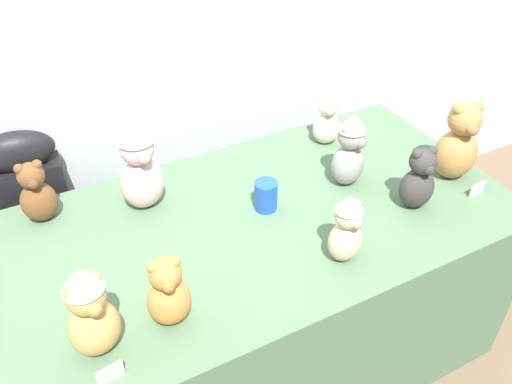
{
  "coord_description": "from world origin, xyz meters",
  "views": [
    {
      "loc": [
        -0.64,
        -0.96,
        1.94
      ],
      "look_at": [
        0.0,
        0.25,
        0.89
      ],
      "focal_mm": 36.83,
      "sensor_mm": 36.0,
      "label": 1
    }
  ],
  "objects_px": {
    "teddy_bear_honey": "(90,312)",
    "display_table": "(256,294)",
    "teddy_bear_ginger": "(168,293)",
    "teddy_bear_sand": "(347,229)",
    "teddy_bear_ash": "(350,150)",
    "teddy_bear_chestnut": "(37,194)",
    "teddy_bear_blush": "(140,166)",
    "teddy_bear_cream": "(327,121)",
    "teddy_bear_charcoal": "(419,180)",
    "teddy_bear_caramel": "(458,143)",
    "party_cup_blue": "(266,195)",
    "instrument_case": "(43,235)"
  },
  "relations": [
    {
      "from": "teddy_bear_blush",
      "to": "teddy_bear_cream",
      "type": "relative_size",
      "value": 1.57
    },
    {
      "from": "teddy_bear_ash",
      "to": "teddy_bear_honey",
      "type": "bearing_deg",
      "value": -177.18
    },
    {
      "from": "party_cup_blue",
      "to": "teddy_bear_blush",
      "type": "bearing_deg",
      "value": 149.7
    },
    {
      "from": "teddy_bear_cream",
      "to": "party_cup_blue",
      "type": "distance_m",
      "value": 0.5
    },
    {
      "from": "instrument_case",
      "to": "teddy_bear_charcoal",
      "type": "xyz_separation_m",
      "value": [
        1.2,
        -0.78,
        0.38
      ]
    },
    {
      "from": "display_table",
      "to": "instrument_case",
      "type": "distance_m",
      "value": 0.9
    },
    {
      "from": "teddy_bear_ash",
      "to": "teddy_bear_chestnut",
      "type": "bearing_deg",
      "value": 149.39
    },
    {
      "from": "teddy_bear_ash",
      "to": "teddy_bear_sand",
      "type": "relative_size",
      "value": 1.17
    },
    {
      "from": "teddy_bear_caramel",
      "to": "teddy_bear_honey",
      "type": "height_order",
      "value": "teddy_bear_caramel"
    },
    {
      "from": "teddy_bear_charcoal",
      "to": "teddy_bear_blush",
      "type": "bearing_deg",
      "value": 160.92
    },
    {
      "from": "party_cup_blue",
      "to": "teddy_bear_chestnut",
      "type": "bearing_deg",
      "value": 156.58
    },
    {
      "from": "teddy_bear_charcoal",
      "to": "teddy_bear_honey",
      "type": "bearing_deg",
      "value": -167.01
    },
    {
      "from": "instrument_case",
      "to": "teddy_bear_ash",
      "type": "bearing_deg",
      "value": -23.04
    },
    {
      "from": "teddy_bear_ash",
      "to": "instrument_case",
      "type": "bearing_deg",
      "value": 138.35
    },
    {
      "from": "teddy_bear_blush",
      "to": "teddy_bear_charcoal",
      "type": "relative_size",
      "value": 1.41
    },
    {
      "from": "teddy_bear_caramel",
      "to": "teddy_bear_chestnut",
      "type": "relative_size",
      "value": 1.35
    },
    {
      "from": "teddy_bear_ginger",
      "to": "teddy_bear_honey",
      "type": "relative_size",
      "value": 0.79
    },
    {
      "from": "teddy_bear_chestnut",
      "to": "party_cup_blue",
      "type": "bearing_deg",
      "value": -21.97
    },
    {
      "from": "display_table",
      "to": "teddy_bear_ash",
      "type": "bearing_deg",
      "value": 4.88
    },
    {
      "from": "teddy_bear_chestnut",
      "to": "teddy_bear_caramel",
      "type": "bearing_deg",
      "value": -16.68
    },
    {
      "from": "teddy_bear_chestnut",
      "to": "teddy_bear_cream",
      "type": "height_order",
      "value": "teddy_bear_chestnut"
    },
    {
      "from": "teddy_bear_charcoal",
      "to": "teddy_bear_caramel",
      "type": "height_order",
      "value": "teddy_bear_caramel"
    },
    {
      "from": "teddy_bear_honey",
      "to": "display_table",
      "type": "bearing_deg",
      "value": 11.09
    },
    {
      "from": "display_table",
      "to": "instrument_case",
      "type": "bearing_deg",
      "value": 138.36
    },
    {
      "from": "teddy_bear_charcoal",
      "to": "teddy_bear_sand",
      "type": "relative_size",
      "value": 0.97
    },
    {
      "from": "teddy_bear_caramel",
      "to": "teddy_bear_cream",
      "type": "bearing_deg",
      "value": 139.39
    },
    {
      "from": "teddy_bear_blush",
      "to": "teddy_bear_chestnut",
      "type": "distance_m",
      "value": 0.35
    },
    {
      "from": "teddy_bear_charcoal",
      "to": "teddy_bear_chestnut",
      "type": "xyz_separation_m",
      "value": [
        -1.17,
        0.54,
        -0.0
      ]
    },
    {
      "from": "instrument_case",
      "to": "teddy_bear_cream",
      "type": "bearing_deg",
      "value": -9.48
    },
    {
      "from": "display_table",
      "to": "teddy_bear_caramel",
      "type": "xyz_separation_m",
      "value": [
        0.77,
        -0.12,
        0.53
      ]
    },
    {
      "from": "party_cup_blue",
      "to": "teddy_bear_cream",
      "type": "bearing_deg",
      "value": 31.66
    },
    {
      "from": "instrument_case",
      "to": "teddy_bear_cream",
      "type": "relative_size",
      "value": 4.51
    },
    {
      "from": "display_table",
      "to": "teddy_bear_caramel",
      "type": "relative_size",
      "value": 5.74
    },
    {
      "from": "teddy_bear_ginger",
      "to": "teddy_bear_caramel",
      "type": "bearing_deg",
      "value": 15.52
    },
    {
      "from": "teddy_bear_ash",
      "to": "teddy_bear_sand",
      "type": "bearing_deg",
      "value": -140.78
    },
    {
      "from": "teddy_bear_charcoal",
      "to": "instrument_case",
      "type": "bearing_deg",
      "value": 155.78
    },
    {
      "from": "teddy_bear_sand",
      "to": "party_cup_blue",
      "type": "relative_size",
      "value": 2.26
    },
    {
      "from": "teddy_bear_ginger",
      "to": "teddy_bear_sand",
      "type": "bearing_deg",
      "value": 6.17
    },
    {
      "from": "teddy_bear_honey",
      "to": "teddy_bear_chestnut",
      "type": "bearing_deg",
      "value": 80.44
    },
    {
      "from": "teddy_bear_ginger",
      "to": "teddy_bear_chestnut",
      "type": "distance_m",
      "value": 0.66
    },
    {
      "from": "teddy_bear_charcoal",
      "to": "party_cup_blue",
      "type": "xyz_separation_m",
      "value": [
        -0.47,
        0.23,
        -0.06
      ]
    },
    {
      "from": "instrument_case",
      "to": "teddy_bear_blush",
      "type": "relative_size",
      "value": 2.88
    },
    {
      "from": "teddy_bear_blush",
      "to": "display_table",
      "type": "bearing_deg",
      "value": -49.24
    },
    {
      "from": "teddy_bear_sand",
      "to": "teddy_bear_honey",
      "type": "bearing_deg",
      "value": 169.07
    },
    {
      "from": "display_table",
      "to": "teddy_bear_ash",
      "type": "xyz_separation_m",
      "value": [
        0.4,
        0.03,
        0.52
      ]
    },
    {
      "from": "teddy_bear_sand",
      "to": "party_cup_blue",
      "type": "distance_m",
      "value": 0.35
    },
    {
      "from": "instrument_case",
      "to": "display_table",
      "type": "bearing_deg",
      "value": -37.0
    },
    {
      "from": "teddy_bear_chestnut",
      "to": "teddy_bear_cream",
      "type": "xyz_separation_m",
      "value": [
        1.13,
        -0.04,
        -0.01
      ]
    },
    {
      "from": "display_table",
      "to": "instrument_case",
      "type": "xyz_separation_m",
      "value": [
        -0.67,
        0.59,
        0.11
      ]
    },
    {
      "from": "teddy_bear_charcoal",
      "to": "party_cup_blue",
      "type": "height_order",
      "value": "teddy_bear_charcoal"
    }
  ]
}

